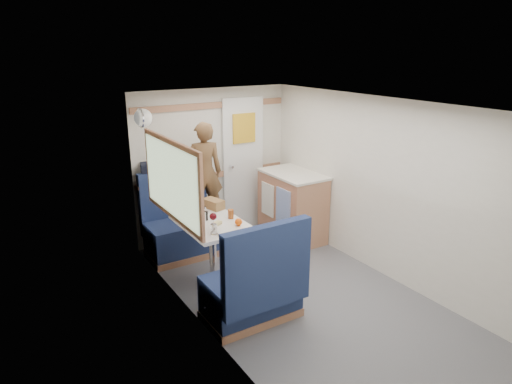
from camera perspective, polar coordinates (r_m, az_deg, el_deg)
floor at (r=4.77m, az=7.54°, el=-14.05°), size 4.50×4.50×0.00m
ceiling at (r=4.10m, az=8.68°, el=10.49°), size 4.50×4.50×0.00m
wall_back at (r=6.15m, az=-5.39°, el=3.51°), size 2.20×0.02×2.00m
wall_left at (r=3.77m, az=-5.01°, el=-5.84°), size 0.02×4.50×2.00m
wall_right at (r=5.08m, az=17.69°, el=-0.34°), size 0.02×4.50×2.00m
oak_trim_low at (r=6.17m, az=-5.27°, el=2.12°), size 2.15×0.02×0.08m
oak_trim_high at (r=5.99m, az=-5.52°, el=10.73°), size 2.15×0.02×0.08m
side_window at (r=4.56m, az=-10.59°, el=1.47°), size 0.04×1.30×0.72m
rear_door at (r=6.33m, az=-1.61°, el=3.75°), size 0.62×0.12×1.86m
dinette_table at (r=4.95m, az=-5.49°, el=-5.40°), size 0.62×0.92×0.72m
bench_far at (r=5.78m, az=-9.26°, el=-4.91°), size 0.90×0.59×1.05m
bench_near at (r=4.39m, az=-0.22°, el=-12.41°), size 0.90×0.59×1.05m
ledge at (r=5.81m, az=-10.52°, el=1.22°), size 0.90×0.14×0.04m
dome_light at (r=5.25m, az=-13.95°, el=8.99°), size 0.20×0.20×0.20m
galley_counter at (r=6.14m, az=4.55°, el=-1.70°), size 0.57×0.92×0.92m
person at (r=5.52m, az=-6.50°, el=2.47°), size 0.50×0.39×1.22m
duffel_bag at (r=5.74m, az=-11.52°, el=2.49°), size 0.58×0.37×0.26m
tray at (r=4.59m, az=-3.16°, el=-4.99°), size 0.34×0.40×0.02m
orange_fruit at (r=4.71m, az=-2.20°, el=-3.78°), size 0.08×0.08×0.08m
cheese_block at (r=4.76m, az=-4.83°, el=-3.90°), size 0.11×0.09×0.03m
wine_glass at (r=4.67m, az=-5.38°, el=-3.15°), size 0.08×0.08×0.17m
tumbler_left at (r=4.55m, az=-5.31°, el=-4.66°), size 0.07×0.07×0.11m
tumbler_mid at (r=5.10m, az=-7.36°, el=-2.14°), size 0.07×0.07×0.12m
tumbler_right at (r=5.06m, az=-6.62°, el=-2.39°), size 0.06×0.06×0.10m
beer_glass at (r=4.96m, az=-3.17°, el=-2.75°), size 0.06×0.06×0.10m
pepper_grinder at (r=4.92m, az=-6.25°, el=-2.97°), size 0.04×0.04×0.10m
salt_grinder at (r=4.92m, az=-6.39°, el=-3.00°), size 0.04×0.04×0.10m
bread_loaf at (r=5.27m, az=-5.34°, el=-1.49°), size 0.20×0.28×0.11m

